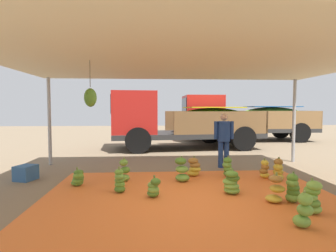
{
  "coord_description": "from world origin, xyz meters",
  "views": [
    {
      "loc": [
        -0.76,
        -5.1,
        1.68
      ],
      "look_at": [
        -0.28,
        2.46,
        1.22
      ],
      "focal_mm": 29.18,
      "sensor_mm": 36.0,
      "label": 1
    }
  ],
  "objects": [
    {
      "name": "ground_plane",
      "position": [
        0.0,
        3.0,
        0.0
      ],
      "size": [
        40.0,
        40.0,
        0.0
      ],
      "primitive_type": "plane",
      "color": "#7F6B51"
    },
    {
      "name": "tarp_orange",
      "position": [
        0.0,
        0.0,
        0.01
      ],
      "size": [
        5.66,
        4.25,
        0.01
      ],
      "primitive_type": "cube",
      "color": "orange",
      "rests_on": "ground"
    },
    {
      "name": "tent_canopy",
      "position": [
        -0.01,
        -0.09,
        2.61
      ],
      "size": [
        8.0,
        7.0,
        2.69
      ],
      "color": "#9EA0A5",
      "rests_on": "ground"
    },
    {
      "name": "banana_bunch_0",
      "position": [
        -1.39,
        0.38,
        0.23
      ],
      "size": [
        0.29,
        0.33,
        0.52
      ],
      "color": "#477523",
      "rests_on": "tarp_orange"
    },
    {
      "name": "banana_bunch_1",
      "position": [
        0.84,
        0.14,
        0.23
      ],
      "size": [
        0.44,
        0.44,
        0.51
      ],
      "color": "#6B9E38",
      "rests_on": "tarp_orange"
    },
    {
      "name": "banana_bunch_2",
      "position": [
        1.8,
        -0.42,
        0.25
      ],
      "size": [
        0.35,
        0.34,
        0.56
      ],
      "color": "#6B9E38",
      "rests_on": "tarp_orange"
    },
    {
      "name": "banana_bunch_3",
      "position": [
        -0.04,
        1.13,
        0.26
      ],
      "size": [
        0.44,
        0.44,
        0.59
      ],
      "color": "#6B9E38",
      "rests_on": "tarp_orange"
    },
    {
      "name": "banana_bunch_4",
      "position": [
        1.47,
        -0.42,
        0.24
      ],
      "size": [
        0.42,
        0.41,
        0.55
      ],
      "color": "gold",
      "rests_on": "tarp_orange"
    },
    {
      "name": "banana_bunch_5",
      "position": [
        1.82,
        -0.96,
        0.26
      ],
      "size": [
        0.41,
        0.4,
        0.58
      ],
      "color": "#75A83D",
      "rests_on": "tarp_orange"
    },
    {
      "name": "banana_bunch_6",
      "position": [
        1.15,
        1.45,
        0.24
      ],
      "size": [
        0.39,
        0.36,
        0.53
      ],
      "color": "#477523",
      "rests_on": "tarp_orange"
    },
    {
      "name": "banana_bunch_7",
      "position": [
        1.4,
        -1.46,
        0.24
      ],
      "size": [
        0.31,
        0.3,
        0.53
      ],
      "color": "#6B9E38",
      "rests_on": "tarp_orange"
    },
    {
      "name": "banana_bunch_8",
      "position": [
        -0.71,
        0.01,
        0.19
      ],
      "size": [
        0.34,
        0.34,
        0.42
      ],
      "color": "#518428",
      "rests_on": "tarp_orange"
    },
    {
      "name": "banana_bunch_9",
      "position": [
        -2.35,
        0.89,
        0.17
      ],
      "size": [
        0.37,
        0.37,
        0.41
      ],
      "color": "#518428",
      "rests_on": "tarp_orange"
    },
    {
      "name": "banana_bunch_10",
      "position": [
        0.32,
        1.6,
        0.23
      ],
      "size": [
        0.45,
        0.43,
        0.51
      ],
      "color": "gold",
      "rests_on": "tarp_orange"
    },
    {
      "name": "banana_bunch_11",
      "position": [
        2.23,
        1.04,
        0.25
      ],
      "size": [
        0.35,
        0.35,
        0.56
      ],
      "color": "gold",
      "rests_on": "tarp_orange"
    },
    {
      "name": "banana_bunch_12",
      "position": [
        2.01,
        1.3,
        0.22
      ],
      "size": [
        0.31,
        0.31,
        0.49
      ],
      "color": "gold",
      "rests_on": "tarp_orange"
    },
    {
      "name": "banana_bunch_13",
      "position": [
        -1.37,
        1.23,
        0.25
      ],
      "size": [
        0.35,
        0.35,
        0.56
      ],
      "color": "#6B9E38",
      "rests_on": "tarp_orange"
    },
    {
      "name": "cargo_truck_main",
      "position": [
        0.51,
        6.53,
        1.2
      ],
      "size": [
        6.45,
        2.94,
        2.4
      ],
      "color": "#2D2D2D",
      "rests_on": "ground"
    },
    {
      "name": "cargo_truck_far",
      "position": [
        4.2,
        9.22,
        1.21
      ],
      "size": [
        6.92,
        2.37,
        2.4
      ],
      "color": "#2D2D2D",
      "rests_on": "ground"
    },
    {
      "name": "worker_0",
      "position": [
        1.34,
        2.59,
        0.91
      ],
      "size": [
        0.57,
        0.35,
        1.57
      ],
      "color": "navy",
      "rests_on": "ground"
    },
    {
      "name": "crate_0",
      "position": [
        -3.72,
        1.49,
        0.18
      ],
      "size": [
        0.51,
        0.54,
        0.35
      ],
      "primitive_type": "cube",
      "rotation": [
        0.0,
        0.0,
        -0.32
      ],
      "color": "#335B8E",
      "rests_on": "ground"
    }
  ]
}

